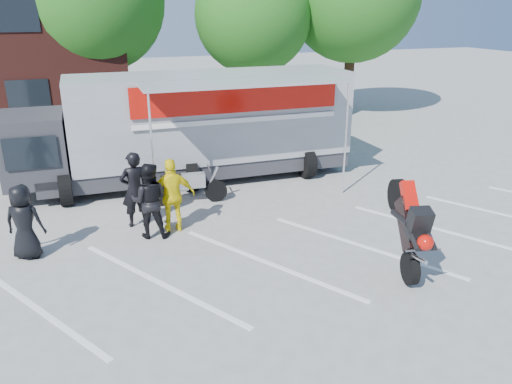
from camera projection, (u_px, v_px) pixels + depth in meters
ground at (277, 287)px, 10.07m from camera, size 100.00×100.00×0.00m
parking_bay_lines at (259, 264)px, 10.94m from camera, size 18.09×13.33×0.01m
tree_left at (93, 1)px, 21.53m from camera, size 6.12×6.12×8.64m
tree_mid at (253, 15)px, 23.16m from camera, size 5.44×5.44×7.68m
transporter_truck at (199, 179)px, 16.41m from camera, size 10.77×5.35×3.39m
parked_motorcycle at (191, 203)px, 14.37m from camera, size 2.26×1.01×1.14m
stunt_bike_rider at (394, 268)px, 10.81m from camera, size 1.31×2.03×2.20m
spectator_leather_a at (24, 222)px, 10.98m from camera, size 0.98×0.81×1.72m
spectator_leather_b at (135, 189)px, 12.60m from camera, size 0.77×0.56×1.96m
spectator_leather_c at (149, 201)px, 11.99m from camera, size 1.08×0.95×1.87m
spectator_hivis at (173, 196)px, 12.29m from camera, size 1.12×0.51×1.88m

